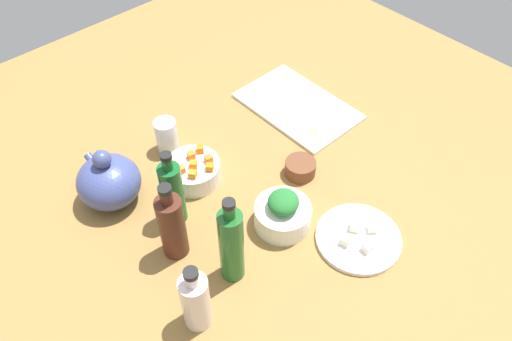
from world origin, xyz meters
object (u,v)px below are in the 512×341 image
Objects in this scene: bottle_0 at (172,226)px; bottle_3 at (231,245)px; bottle_1 at (196,301)px; bottle_2 at (172,192)px; bowl_small_side at (300,168)px; bowl_greens at (283,216)px; teapot at (109,181)px; drinking_glass_0 at (167,136)px; cutting_board at (298,106)px; bowl_carrots at (193,171)px; plate_tofu at (358,238)px.

bottle_3 is at bearing -156.96° from bottle_0.
bottle_0 is 18.48cm from bottle_1.
bottle_0 reaches higher than bottle_2.
bowl_greens is at bearing 119.72° from bowl_small_side.
teapot reaches higher than drinking_glass_0.
drinking_glass_0 is (39.37, 5.02, 1.75)cm from bowl_greens.
bottle_0 is 33.92cm from drinking_glass_0.
bowl_small_side is at bearing -107.59° from bottle_2.
bottle_0 is at bearing 106.14° from cutting_board.
bowl_small_side is at bearing -128.76° from bowl_carrots.
teapot is 40.60cm from bottle_1.
cutting_board is 1.39× the size of bottle_3.
drinking_glass_0 is at bearing 15.10° from plate_tofu.
bottle_1 reaches higher than bowl_carrots.
bottle_3 is at bearing 163.24° from drinking_glass_0.
bottle_1 is (-33.46, 63.66, 7.34)cm from cutting_board.
bowl_greens is 0.62× the size of bottle_2.
cutting_board is 1.99× the size of teapot.
bowl_greens is 0.61× the size of bottle_0.
cutting_board is 43.40cm from bowl_greens.
teapot is 1.80× the size of drinking_glass_0.
bottle_3 is (-28.12, 10.94, 8.01)cm from bowl_carrots.
bottle_1 is 0.86× the size of bottle_2.
bottle_1 reaches higher than plate_tofu.
bowl_greens is at bearing -165.66° from bowl_carrots.
bottle_0 is at bearing 86.18° from bowl_small_side.
teapot is at bearing 83.38° from cutting_board.
bowl_carrots is at bearing -56.92° from bottle_2.
bottle_2 reaches higher than bowl_greens.
bottle_3 is at bearing 97.24° from bowl_greens.
bottle_3 is (-36.59, -8.06, 4.37)cm from teapot.
bottle_0 is (2.55, 38.20, 7.28)cm from bowl_small_side.
bowl_small_side is (8.55, -14.97, -1.01)cm from bowl_greens.
bowl_carrots is 1.46× the size of drinking_glass_0.
teapot is at bearing -6.48° from bottle_1.
bottle_0 is at bearing -174.13° from teapot.
bottle_3 reaches higher than drinking_glass_0.
bottle_0 is 1.02× the size of bottle_2.
teapot is 0.80× the size of bottle_2.
teapot is at bearing 5.87° from bottle_0.
bottle_1 is (9.52, 39.96, 7.24)cm from plate_tofu.
bottle_0 is 0.89× the size of bottle_3.
cutting_board is 4.27× the size of bowl_small_side.
bottle_1 is (-17.05, 6.97, -1.47)cm from bottle_0.
bottle_2 is at bearing -152.29° from teapot.
bottle_3 reaches higher than plate_tofu.
teapot is at bearing 12.42° from bottle_3.
drinking_glass_0 is (54.85, 14.80, 4.20)cm from plate_tofu.
bowl_small_side is 0.84× the size of drinking_glass_0.
bottle_1 is (-31.84, 23.57, 5.10)cm from bowl_carrots.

